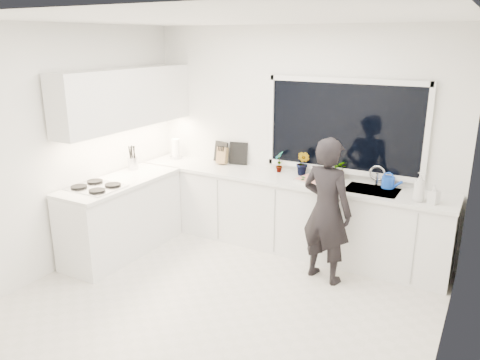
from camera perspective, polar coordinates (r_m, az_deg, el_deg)
The scene contains 25 objects.
floor at distance 4.91m, azimuth -1.83°, elevation -14.35°, with size 4.00×3.50×0.02m, color beige.
wall_back at distance 5.90m, azimuth 6.91°, elevation 5.14°, with size 4.00×0.02×2.70m, color white.
wall_left at distance 5.65m, azimuth -19.77°, elevation 3.73°, with size 0.02×3.50×2.70m, color white.
wall_right at distance 3.79m, azimuth 25.07°, elevation -3.05°, with size 0.02×3.50×2.70m, color white.
ceiling at distance 4.21m, azimuth -2.19°, elevation 19.21°, with size 4.00×3.50×0.02m, color white.
window at distance 5.63m, azimuth 12.52°, elevation 6.38°, with size 1.80×0.02×1.00m, color black.
base_cabinets_back at distance 5.88m, azimuth 5.44°, elevation -4.10°, with size 3.92×0.58×0.88m, color white.
base_cabinets_left at distance 5.90m, azimuth -14.17°, elevation -4.50°, with size 0.58×1.60×0.88m, color white.
countertop_back at distance 5.72m, azimuth 5.52°, elevation 0.17°, with size 3.94×0.62×0.04m, color silver.
countertop_left at distance 5.75m, azimuth -14.49°, elevation -0.22°, with size 0.62×1.60×0.04m, color silver.
upper_cabinets at distance 5.89m, azimuth -13.68°, elevation 9.70°, with size 0.34×2.10×0.70m, color white.
sink at distance 5.43m, azimuth 15.74°, elevation -1.66°, with size 0.58×0.42×0.14m, color silver.
faucet at distance 5.57m, azimuth 16.37°, elevation 0.47°, with size 0.03×0.03×0.22m, color silver.
stovetop at distance 5.52m, azimuth -17.15°, elevation -0.78°, with size 0.56×0.48×0.03m, color black.
person at distance 5.04m, azimuth 10.50°, elevation -3.69°, with size 0.58×0.38×1.59m, color black.
pizza_tray at distance 5.56m, azimuth 9.10°, elevation -0.09°, with size 0.42×0.31×0.03m, color silver.
pizza at distance 5.55m, azimuth 9.11°, elevation 0.07°, with size 0.38×0.27×0.01m, color #AE1722.
watering_can at distance 5.52m, azimuth 17.58°, elevation -0.27°, with size 0.14×0.14×0.13m, color blue.
paper_towel_roll at distance 6.63m, azimuth -7.83°, elevation 3.75°, with size 0.11×0.11×0.26m, color white.
knife_block at distance 6.26m, azimuth -2.18°, elevation 2.93°, with size 0.13×0.10×0.22m, color #A2754B.
utensil_crock at distance 6.16m, azimuth -12.92°, elevation 1.98°, with size 0.13×0.13×0.16m, color silver.
picture_frame_large at distance 6.38m, azimuth -2.37°, elevation 3.47°, with size 0.22×0.02×0.28m, color black.
picture_frame_small at distance 6.24m, azimuth -0.21°, elevation 3.27°, with size 0.25×0.02×0.30m, color black.
herb_plants at distance 5.71m, azimuth 9.50°, elevation 1.66°, with size 0.97×0.29×0.31m.
soap_bottles at distance 5.14m, azimuth 21.50°, elevation -1.05°, with size 0.29×0.15×0.31m.
Camera 1 is at (2.18, -3.59, 2.54)m, focal length 35.00 mm.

